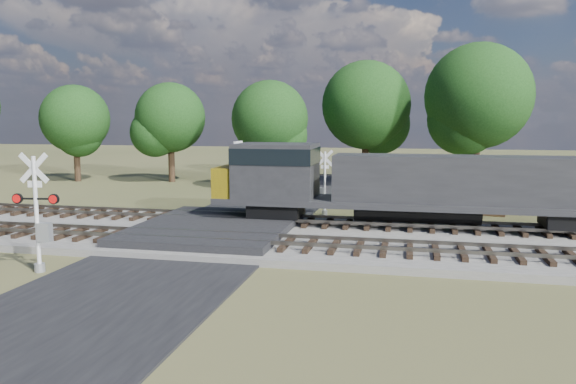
# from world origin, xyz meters

# --- Properties ---
(ground) EXTENTS (160.00, 160.00, 0.00)m
(ground) POSITION_xyz_m (0.00, 0.00, 0.00)
(ground) COLOR #474C28
(ground) RESTS_ON ground
(ballast_bed) EXTENTS (140.00, 10.00, 0.30)m
(ballast_bed) POSITION_xyz_m (10.00, 0.50, 0.15)
(ballast_bed) COLOR gray
(ballast_bed) RESTS_ON ground
(road) EXTENTS (7.00, 60.00, 0.08)m
(road) POSITION_xyz_m (0.00, 0.00, 0.04)
(road) COLOR black
(road) RESTS_ON ground
(crossing_panel) EXTENTS (7.00, 9.00, 0.62)m
(crossing_panel) POSITION_xyz_m (0.00, 0.50, 0.32)
(crossing_panel) COLOR #262628
(crossing_panel) RESTS_ON ground
(track_near) EXTENTS (140.00, 2.60, 0.33)m
(track_near) POSITION_xyz_m (3.12, -2.00, 0.41)
(track_near) COLOR black
(track_near) RESTS_ON ballast_bed
(track_far) EXTENTS (140.00, 2.60, 0.33)m
(track_far) POSITION_xyz_m (3.12, 3.00, 0.41)
(track_far) COLOR black
(track_far) RESTS_ON ballast_bed
(crossing_signal_near) EXTENTS (1.75, 0.40, 4.34)m
(crossing_signal_near) POSITION_xyz_m (-4.06, -6.77, 1.81)
(crossing_signal_near) COLOR silver
(crossing_signal_near) RESTS_ON ground
(crossing_signal_far) EXTENTS (1.52, 0.33, 3.76)m
(crossing_signal_far) POSITION_xyz_m (4.09, 7.37, 1.57)
(crossing_signal_far) COLOR silver
(crossing_signal_far) RESTS_ON ground
(equipment_shed) EXTENTS (4.57, 4.57, 2.63)m
(equipment_shed) POSITION_xyz_m (12.88, 10.82, 1.33)
(equipment_shed) COLOR #46341E
(equipment_shed) RESTS_ON ground
(treeline) EXTENTS (79.70, 9.85, 12.00)m
(treeline) POSITION_xyz_m (9.77, 19.94, 6.63)
(treeline) COLOR black
(treeline) RESTS_ON ground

